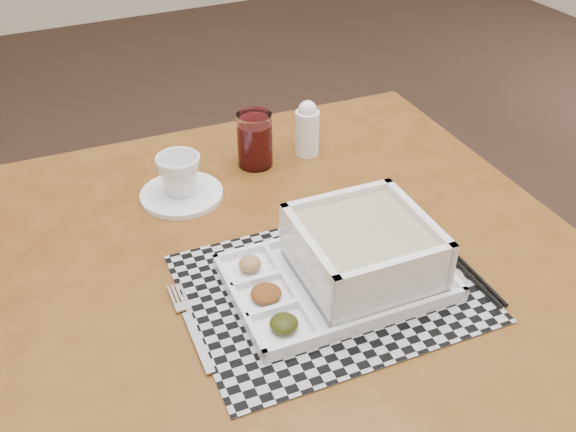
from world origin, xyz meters
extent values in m
plane|color=#332419|center=(0.00, 0.00, 0.00)|extent=(5.00, 5.00, 0.00)
cube|color=#572F0F|center=(-0.54, -0.86, 0.67)|extent=(0.97, 0.97, 0.04)
cylinder|color=#572F0F|center=(-0.94, -0.43, 0.33)|extent=(0.05, 0.05, 0.65)
cylinder|color=#572F0F|center=(-0.11, -0.47, 0.33)|extent=(0.05, 0.05, 0.65)
cube|color=#572F0F|center=(-0.52, -0.47, 0.62)|extent=(0.79, 0.07, 0.07)
cube|color=#572F0F|center=(-0.94, -0.84, 0.62)|extent=(0.07, 0.79, 0.07)
cube|color=#572F0F|center=(-0.15, -0.88, 0.62)|extent=(0.07, 0.79, 0.07)
cube|color=#AAAAB1|center=(-0.54, -0.98, 0.69)|extent=(0.44, 0.36, 0.00)
cube|color=white|center=(-0.53, -0.97, 0.70)|extent=(0.33, 0.24, 0.01)
cube|color=white|center=(-0.52, -0.87, 0.71)|extent=(0.32, 0.02, 0.01)
cube|color=white|center=(-0.53, -1.08, 0.71)|extent=(0.32, 0.02, 0.01)
cube|color=white|center=(-0.68, -0.96, 0.71)|extent=(0.02, 0.22, 0.01)
cube|color=white|center=(-0.37, -0.98, 0.71)|extent=(0.02, 0.22, 0.01)
cube|color=white|center=(-0.60, -0.97, 0.71)|extent=(0.02, 0.20, 0.01)
cube|color=white|center=(-0.65, -1.00, 0.71)|extent=(0.08, 0.01, 0.01)
cube|color=white|center=(-0.64, -0.93, 0.71)|extent=(0.08, 0.01, 0.01)
ellipsoid|color=black|center=(-0.64, -1.03, 0.71)|extent=(0.04, 0.04, 0.02)
ellipsoid|color=#552A0E|center=(-0.64, -0.97, 0.71)|extent=(0.05, 0.05, 0.02)
ellipsoid|color=olive|center=(-0.64, -0.90, 0.71)|extent=(0.03, 0.03, 0.02)
cube|color=white|center=(-0.49, -0.98, 0.71)|extent=(0.20, 0.20, 0.01)
cube|color=white|center=(-0.48, -0.89, 0.75)|extent=(0.19, 0.02, 0.09)
cube|color=white|center=(-0.49, -1.07, 0.75)|extent=(0.19, 0.02, 0.09)
cube|color=white|center=(-0.58, -0.97, 0.75)|extent=(0.02, 0.19, 0.09)
cube|color=white|center=(-0.40, -0.98, 0.75)|extent=(0.02, 0.19, 0.09)
cube|color=#C2AE90|center=(-0.49, -0.98, 0.75)|extent=(0.18, 0.18, 0.08)
cube|color=silver|center=(-0.76, -1.00, 0.70)|extent=(0.02, 0.12, 0.00)
cube|color=silver|center=(-0.75, -0.92, 0.70)|extent=(0.02, 0.02, 0.00)
cube|color=silver|center=(-0.76, -0.89, 0.70)|extent=(0.01, 0.04, 0.00)
cube|color=silver|center=(-0.76, -0.89, 0.70)|extent=(0.01, 0.04, 0.00)
cube|color=silver|center=(-0.75, -0.89, 0.70)|extent=(0.01, 0.04, 0.00)
cube|color=silver|center=(-0.74, -0.89, 0.70)|extent=(0.01, 0.04, 0.00)
cube|color=silver|center=(-0.35, -1.00, 0.70)|extent=(0.02, 0.12, 0.00)
ellipsoid|color=silver|center=(-0.34, -0.91, 0.70)|extent=(0.04, 0.06, 0.01)
cylinder|color=black|center=(-0.34, -1.01, 0.70)|extent=(0.02, 0.24, 0.01)
cylinder|color=black|center=(-0.33, -1.01, 0.70)|extent=(0.02, 0.24, 0.01)
cylinder|color=white|center=(-0.66, -0.64, 0.70)|extent=(0.15, 0.15, 0.01)
imported|color=white|center=(-0.66, -0.64, 0.74)|extent=(0.09, 0.09, 0.07)
cylinder|color=white|center=(-0.50, -0.59, 0.74)|extent=(0.07, 0.07, 0.11)
cylinder|color=#450509|center=(-0.50, -0.59, 0.73)|extent=(0.06, 0.06, 0.09)
cylinder|color=white|center=(-0.39, -0.60, 0.74)|extent=(0.05, 0.05, 0.09)
sphere|color=white|center=(-0.39, -0.60, 0.79)|extent=(0.04, 0.04, 0.04)
camera|label=1|loc=(-0.91, -1.60, 1.34)|focal=40.00mm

